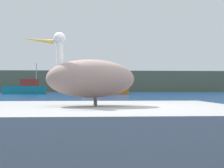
# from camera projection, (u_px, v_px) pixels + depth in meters

# --- Properties ---
(hillside_backdrop) EXTENTS (140.00, 15.06, 5.41)m
(hillside_backdrop) POSITION_uv_depth(u_px,v_px,m) (100.00, 82.00, 74.35)
(hillside_backdrop) COLOR #5B664C
(hillside_backdrop) RESTS_ON ground
(pier_dock) EXTENTS (3.82, 2.53, 0.85)m
(pier_dock) POSITION_uv_depth(u_px,v_px,m) (91.00, 138.00, 3.40)
(pier_dock) COLOR gray
(pier_dock) RESTS_ON ground
(pelican) EXTENTS (1.48, 0.66, 0.95)m
(pelican) POSITION_uv_depth(u_px,v_px,m) (90.00, 78.00, 3.40)
(pelican) COLOR gray
(pelican) RESTS_ON pier_dock
(fishing_boat_orange) EXTENTS (7.55, 3.34, 4.89)m
(fishing_boat_orange) POSITION_uv_depth(u_px,v_px,m) (106.00, 88.00, 42.74)
(fishing_boat_orange) COLOR orange
(fishing_boat_orange) RESTS_ON ground
(fishing_boat_teal) EXTENTS (6.96, 2.47, 5.19)m
(fishing_boat_teal) POSITION_uv_depth(u_px,v_px,m) (26.00, 88.00, 43.87)
(fishing_boat_teal) COLOR teal
(fishing_boat_teal) RESTS_ON ground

